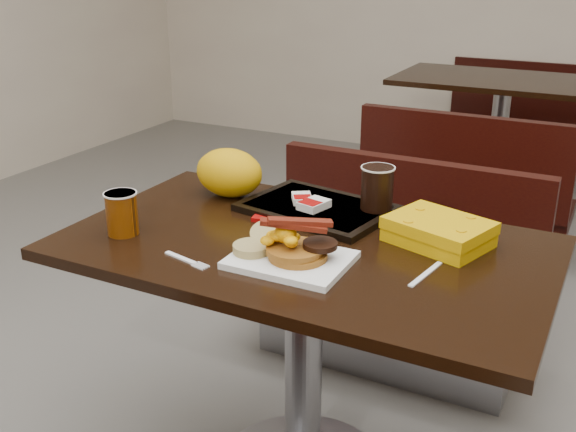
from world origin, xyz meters
The scene contains 23 objects.
table_near centered at (0.00, 0.00, 0.38)m, with size 1.20×0.70×0.75m, color black, non-canonical shape.
bench_near_n centered at (0.00, 0.70, 0.36)m, with size 1.00×0.46×0.72m, color black, non-canonical shape.
table_far centered at (0.00, 2.60, 0.38)m, with size 1.20×0.70×0.75m, color black, non-canonical shape.
bench_far_s centered at (0.00, 1.90, 0.36)m, with size 1.00×0.46×0.72m, color black, non-canonical shape.
bench_far_n centered at (0.00, 3.30, 0.36)m, with size 1.00×0.46×0.72m, color black, non-canonical shape.
platter centered at (0.02, -0.12, 0.76)m, with size 0.27×0.21×0.02m, color white.
pancake_stack centered at (0.04, -0.12, 0.78)m, with size 0.14×0.14×0.03m, color #955418.
sausage_patty centered at (0.09, -0.10, 0.80)m, with size 0.08×0.08×0.01m, color black.
scrambled_eggs centered at (0.01, -0.12, 0.82)m, with size 0.09×0.08×0.05m, color yellow.
bacon_strips centered at (0.03, -0.12, 0.85)m, with size 0.15×0.07×0.01m, color #420C04, non-canonical shape.
muffin_bottom centered at (-0.07, -0.14, 0.78)m, with size 0.09×0.09×0.02m, color tan.
muffin_top centered at (-0.06, -0.07, 0.79)m, with size 0.09×0.09×0.02m, color tan.
coffee_cup_near centered at (-0.44, -0.16, 0.81)m, with size 0.08×0.08×0.11m, color #913F05.
fork centered at (-0.22, -0.22, 0.75)m, with size 0.14×0.03×0.00m, color white, non-canonical shape.
knife centered at (0.32, -0.04, 0.75)m, with size 0.15×0.01×0.00m, color white.
condiment_syrup centered at (0.01, 0.00, 0.76)m, with size 0.04×0.03×0.01m, color #B65D07.
condiment_ketchup centered at (-0.17, 0.08, 0.76)m, with size 0.04×0.03×0.01m, color #8C0504.
tray centered at (-0.06, 0.21, 0.76)m, with size 0.39×0.28×0.02m, color black.
hashbrown_sleeve_left centered at (-0.11, 0.22, 0.78)m, with size 0.05×0.07×0.02m, color silver.
hashbrown_sleeve_right centered at (-0.06, 0.18, 0.78)m, with size 0.06×0.08×0.02m, color silver.
coffee_cup_far centered at (0.09, 0.26, 0.83)m, with size 0.09×0.09×0.12m, color black.
clamshell centered at (0.30, 0.14, 0.78)m, with size 0.23×0.18×0.06m, color #D39B03.
paper_bag centered at (-0.35, 0.21, 0.82)m, with size 0.20×0.15×0.14m, color orange.
Camera 1 is at (0.67, -1.40, 1.43)m, focal length 42.47 mm.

